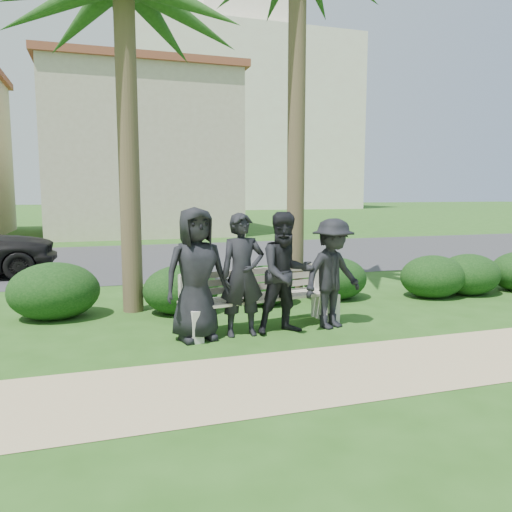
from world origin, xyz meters
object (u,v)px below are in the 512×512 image
object	(u,v)px
park_bench	(262,303)
man_b	(242,275)
man_d	(333,274)
man_a	(196,274)
man_c	(286,273)

from	to	relation	value
park_bench	man_b	xyz separation A→B (m)	(-0.36, -0.27, 0.45)
man_b	man_d	distance (m)	1.30
park_bench	man_b	bearing A→B (deg)	-153.54
park_bench	man_a	xyz separation A→B (m)	(-0.98, -0.27, 0.50)
man_a	man_b	distance (m)	0.62
man_d	man_b	bearing A→B (deg)	160.50
man_c	man_b	bearing A→B (deg)	169.66
man_a	park_bench	bearing A→B (deg)	5.79
man_a	man_c	distance (m)	1.21
man_c	man_d	size ratio (longest dim) A/B	1.07
park_bench	man_a	bearing A→B (deg)	-174.88
man_a	man_b	xyz separation A→B (m)	(0.61, -0.00, -0.04)
man_a	man_b	bearing A→B (deg)	-9.79
park_bench	man_c	bearing A→B (deg)	-66.38
park_bench	man_d	xyz separation A→B (m)	(0.94, -0.29, 0.41)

